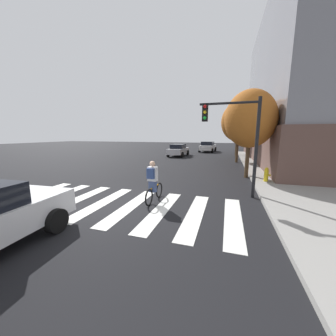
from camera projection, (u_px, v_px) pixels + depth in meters
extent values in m
plane|color=black|center=(116.00, 204.00, 7.45)|extent=(120.00, 120.00, 0.00)
cube|color=silver|center=(34.00, 194.00, 8.72)|extent=(0.55, 3.87, 0.01)
cube|color=silver|center=(55.00, 197.00, 8.36)|extent=(0.55, 3.87, 0.01)
cube|color=silver|center=(78.00, 199.00, 7.99)|extent=(0.55, 3.87, 0.01)
cube|color=silver|center=(103.00, 203.00, 7.62)|extent=(0.55, 3.87, 0.01)
cube|color=silver|center=(130.00, 206.00, 7.26)|extent=(0.55, 3.87, 0.01)
cube|color=silver|center=(161.00, 210.00, 6.89)|extent=(0.55, 3.87, 0.01)
cube|color=silver|center=(195.00, 214.00, 6.53)|extent=(0.55, 3.87, 0.01)
cube|color=silver|center=(233.00, 219.00, 6.16)|extent=(0.55, 3.87, 0.01)
cylinder|color=black|center=(3.00, 214.00, 5.73)|extent=(0.28, 0.69, 0.68)
cylinder|color=black|center=(56.00, 221.00, 5.27)|extent=(0.28, 0.69, 0.68)
cube|color=#B7B7BC|center=(178.00, 151.00, 24.31)|extent=(1.92, 4.42, 0.66)
cube|color=black|center=(178.00, 146.00, 24.07)|extent=(1.64, 2.14, 0.52)
cylinder|color=black|center=(175.00, 152.00, 25.96)|extent=(0.25, 0.65, 0.64)
cylinder|color=black|center=(188.00, 153.00, 25.35)|extent=(0.25, 0.65, 0.64)
cylinder|color=black|center=(168.00, 154.00, 23.37)|extent=(0.25, 0.65, 0.64)
cylinder|color=black|center=(182.00, 155.00, 22.77)|extent=(0.25, 0.65, 0.64)
cube|color=silver|center=(208.00, 147.00, 30.30)|extent=(2.29, 4.85, 0.72)
cube|color=black|center=(208.00, 143.00, 30.05)|extent=(1.88, 2.39, 0.56)
cylinder|color=black|center=(204.00, 149.00, 32.10)|extent=(0.30, 0.71, 0.70)
cylinder|color=black|center=(215.00, 149.00, 31.36)|extent=(0.30, 0.71, 0.70)
cylinder|color=black|center=(199.00, 150.00, 29.35)|extent=(0.30, 0.71, 0.70)
cylinder|color=black|center=(212.00, 150.00, 28.62)|extent=(0.30, 0.71, 0.70)
torus|color=black|center=(149.00, 197.00, 7.25)|extent=(0.08, 0.66, 0.66)
torus|color=black|center=(159.00, 190.00, 8.23)|extent=(0.08, 0.66, 0.66)
cylinder|color=orange|center=(154.00, 187.00, 7.69)|extent=(0.08, 0.89, 0.05)
cylinder|color=orange|center=(153.00, 186.00, 7.53)|extent=(0.04, 0.04, 0.45)
cube|color=#384772|center=(153.00, 185.00, 7.52)|extent=(0.29, 0.21, 0.56)
cube|color=silver|center=(153.00, 174.00, 7.45)|extent=(0.37, 0.25, 0.56)
sphere|color=tan|center=(152.00, 164.00, 7.38)|extent=(0.22, 0.22, 0.22)
cube|color=navy|center=(151.00, 174.00, 7.27)|extent=(0.28, 0.17, 0.40)
cylinder|color=black|center=(256.00, 149.00, 7.90)|extent=(0.14, 0.14, 4.20)
cylinder|color=black|center=(229.00, 103.00, 7.93)|extent=(2.40, 0.10, 0.10)
cube|color=black|center=(205.00, 113.00, 8.27)|extent=(0.24, 0.20, 0.76)
sphere|color=red|center=(205.00, 106.00, 8.12)|extent=(0.14, 0.14, 0.14)
sphere|color=gold|center=(205.00, 112.00, 8.17)|extent=(0.14, 0.14, 0.14)
sphere|color=green|center=(205.00, 118.00, 8.21)|extent=(0.14, 0.14, 0.14)
cylinder|color=gold|center=(266.00, 176.00, 10.46)|extent=(0.22, 0.22, 0.65)
sphere|color=gold|center=(267.00, 169.00, 10.39)|extent=(0.18, 0.18, 0.18)
cylinder|color=gold|center=(269.00, 175.00, 10.40)|extent=(0.12, 0.09, 0.09)
cylinder|color=#4C3823|center=(247.00, 159.00, 11.93)|extent=(0.24, 0.24, 2.43)
ellipsoid|color=#A5591E|center=(250.00, 119.00, 11.51)|extent=(3.02, 3.02, 3.48)
cylinder|color=#4C3823|center=(237.00, 149.00, 18.59)|extent=(0.24, 0.24, 2.62)
ellipsoid|color=#A5591E|center=(239.00, 122.00, 18.14)|extent=(3.26, 3.26, 3.75)
cylinder|color=#4C3823|center=(236.00, 145.00, 24.32)|extent=(0.24, 0.24, 2.85)
ellipsoid|color=#386033|center=(238.00, 122.00, 23.83)|extent=(3.54, 3.54, 4.08)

